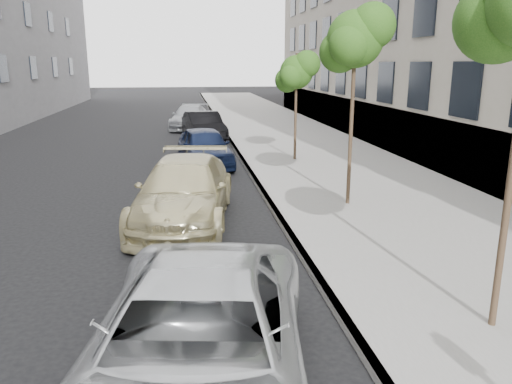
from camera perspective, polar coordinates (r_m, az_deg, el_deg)
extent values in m
cube|color=gray|center=(29.18, 2.46, 7.17)|extent=(6.40, 72.00, 0.14)
cube|color=#9E9B93|center=(28.76, -3.72, 7.05)|extent=(0.15, 72.00, 0.14)
sphere|color=#1D5014|center=(7.39, 25.83, 17.17)|extent=(1.08, 1.08, 1.08)
cylinder|color=#38281C|center=(13.21, 10.90, 9.10)|extent=(0.10, 0.10, 4.93)
sphere|color=#1D5014|center=(13.17, 11.28, 16.77)|extent=(1.42, 1.42, 1.42)
sphere|color=#1D5014|center=(13.12, 13.17, 18.00)|extent=(1.13, 1.13, 1.13)
sphere|color=#1D5014|center=(13.30, 9.58, 15.53)|extent=(1.06, 1.06, 1.06)
cylinder|color=#38281C|center=(19.48, 4.56, 9.63)|extent=(0.10, 0.10, 4.02)
sphere|color=#1D5014|center=(19.42, 4.64, 13.50)|extent=(1.26, 1.26, 1.26)
sphere|color=#1D5014|center=(19.30, 5.84, 14.35)|extent=(1.01, 1.01, 1.01)
sphere|color=#1D5014|center=(19.60, 3.58, 12.65)|extent=(0.95, 0.95, 0.95)
imported|color=silver|center=(5.84, -6.79, -17.07)|extent=(3.32, 5.70, 1.49)
imported|color=beige|center=(12.26, -8.21, 0.06)|extent=(2.89, 5.54, 1.53)
imported|color=#101936|center=(19.01, -5.89, 5.15)|extent=(2.23, 4.45, 1.45)
imported|color=black|center=(25.00, -5.99, 7.40)|extent=(2.20, 4.62, 1.46)
imported|color=#979A9F|center=(30.14, -7.55, 8.47)|extent=(2.70, 4.99, 1.37)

